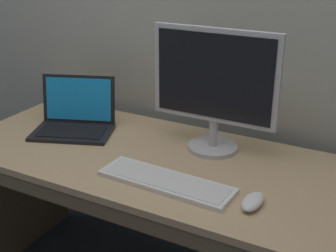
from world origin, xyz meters
name	(u,v)px	position (x,y,z in m)	size (l,w,h in m)	color
desk	(150,203)	(0.00, -0.01, 0.50)	(1.62, 0.71, 0.71)	tan
laptop_black	(74,121)	(-0.42, 0.05, 0.76)	(0.40, 0.35, 0.23)	black
external_monitor	(214,87)	(0.19, 0.16, 0.98)	(0.51, 0.20, 0.49)	#B7B7BC
wired_keyboard	(166,181)	(0.16, -0.17, 0.72)	(0.49, 0.17, 0.02)	white
computer_mouse	(253,202)	(0.48, -0.17, 0.73)	(0.06, 0.12, 0.03)	white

